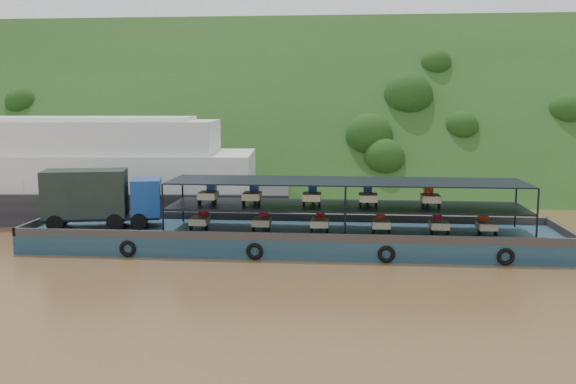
{
  "coord_description": "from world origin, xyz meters",
  "views": [
    {
      "loc": [
        2.13,
        -42.36,
        9.7
      ],
      "look_at": [
        -2.0,
        3.0,
        3.2
      ],
      "focal_mm": 40.0,
      "sensor_mm": 36.0,
      "label": 1
    }
  ],
  "objects": [
    {
      "name": "cargo_barge",
      "position": [
        -3.17,
        -0.86,
        1.28
      ],
      "size": [
        35.0,
        7.18,
        5.11
      ],
      "color": "#152E4A",
      "rests_on": "ground"
    },
    {
      "name": "ground",
      "position": [
        0.0,
        0.0,
        0.0
      ],
      "size": [
        160.0,
        160.0,
        0.0
      ],
      "primitive_type": "plane",
      "color": "brown",
      "rests_on": "ground"
    },
    {
      "name": "hillside",
      "position": [
        0.0,
        36.0,
        0.0
      ],
      "size": [
        140.0,
        39.6,
        39.6
      ],
      "primitive_type": "cube",
      "rotation": [
        0.79,
        0.0,
        0.0
      ],
      "color": "#1E3D16",
      "rests_on": "ground"
    },
    {
      "name": "passenger_ferry",
      "position": [
        -23.24,
        9.55,
        3.62
      ],
      "size": [
        41.97,
        13.7,
        8.36
      ],
      "rotation": [
        0.0,
        0.0,
        0.08
      ],
      "color": "black",
      "rests_on": "ground"
    }
  ]
}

